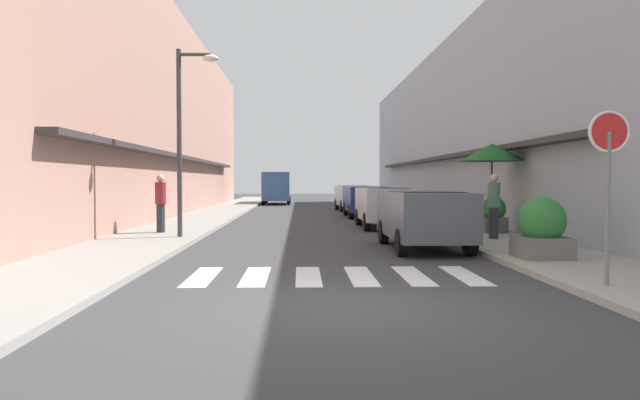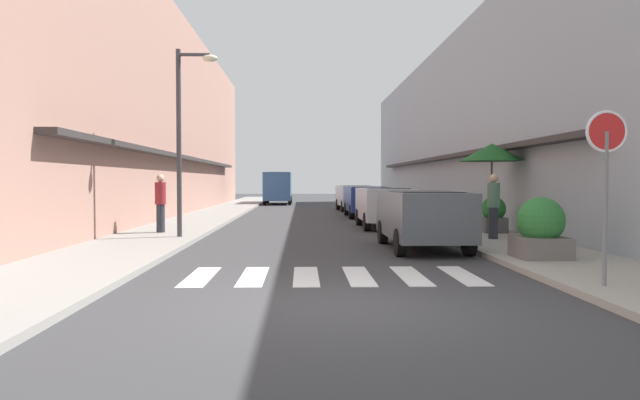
{
  "view_description": "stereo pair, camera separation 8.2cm",
  "coord_description": "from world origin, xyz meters",
  "px_view_note": "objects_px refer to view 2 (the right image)",
  "views": [
    {
      "loc": [
        -0.63,
        -7.98,
        1.72
      ],
      "look_at": [
        0.09,
        12.41,
        1.06
      ],
      "focal_mm": 32.66,
      "sensor_mm": 36.0,
      "label": 1
    },
    {
      "loc": [
        -0.55,
        -7.99,
        1.72
      ],
      "look_at": [
        0.09,
        12.41,
        1.06
      ],
      "focal_mm": 32.66,
      "sensor_mm": 36.0,
      "label": 2
    }
  ],
  "objects_px": {
    "planter_midblock": "(493,215)",
    "pedestrian_walking_near": "(493,204)",
    "parked_car_far": "(366,198)",
    "cafe_umbrella": "(492,153)",
    "parked_car_mid": "(384,203)",
    "parked_car_distant": "(354,195)",
    "planter_far": "(447,210)",
    "street_lamp": "(185,123)",
    "parked_car_near": "(422,213)",
    "planter_corner": "(541,229)",
    "round_street_sign": "(606,151)",
    "delivery_van": "(278,185)",
    "pedestrian_walking_far": "(160,202)"
  },
  "relations": [
    {
      "from": "planter_corner",
      "to": "planter_far",
      "type": "bearing_deg",
      "value": 86.88
    },
    {
      "from": "planter_corner",
      "to": "planter_midblock",
      "type": "bearing_deg",
      "value": 80.61
    },
    {
      "from": "planter_far",
      "to": "pedestrian_walking_near",
      "type": "distance_m",
      "value": 5.98
    },
    {
      "from": "round_street_sign",
      "to": "planter_corner",
      "type": "xyz_separation_m",
      "value": [
        0.34,
        3.21,
        -1.46
      ]
    },
    {
      "from": "street_lamp",
      "to": "pedestrian_walking_near",
      "type": "xyz_separation_m",
      "value": [
        8.65,
        -0.88,
        -2.32
      ]
    },
    {
      "from": "parked_car_mid",
      "to": "parked_car_far",
      "type": "relative_size",
      "value": 0.93
    },
    {
      "from": "parked_car_far",
      "to": "planter_midblock",
      "type": "xyz_separation_m",
      "value": [
        2.93,
        -9.61,
        -0.24
      ]
    },
    {
      "from": "parked_car_near",
      "to": "parked_car_mid",
      "type": "height_order",
      "value": "same"
    },
    {
      "from": "parked_car_distant",
      "to": "round_street_sign",
      "type": "xyz_separation_m",
      "value": [
        1.61,
        -24.82,
        1.25
      ]
    },
    {
      "from": "parked_car_distant",
      "to": "delivery_van",
      "type": "xyz_separation_m",
      "value": [
        -4.8,
        9.79,
        0.49
      ]
    },
    {
      "from": "parked_car_mid",
      "to": "street_lamp",
      "type": "distance_m",
      "value": 8.11
    },
    {
      "from": "parked_car_distant",
      "to": "pedestrian_walking_near",
      "type": "distance_m",
      "value": 17.75
    },
    {
      "from": "parked_car_near",
      "to": "planter_corner",
      "type": "distance_m",
      "value": 3.21
    },
    {
      "from": "parked_car_distant",
      "to": "round_street_sign",
      "type": "height_order",
      "value": "round_street_sign"
    },
    {
      "from": "planter_midblock",
      "to": "pedestrian_walking_near",
      "type": "height_order",
      "value": "pedestrian_walking_near"
    },
    {
      "from": "planter_far",
      "to": "parked_car_near",
      "type": "bearing_deg",
      "value": -108.58
    },
    {
      "from": "delivery_van",
      "to": "cafe_umbrella",
      "type": "distance_m",
      "value": 26.55
    },
    {
      "from": "parked_car_far",
      "to": "parked_car_mid",
      "type": "bearing_deg",
      "value": -90.0
    },
    {
      "from": "street_lamp",
      "to": "planter_midblock",
      "type": "xyz_separation_m",
      "value": [
        9.3,
        1.05,
        -2.72
      ]
    },
    {
      "from": "parked_car_mid",
      "to": "planter_corner",
      "type": "distance_m",
      "value": 9.46
    },
    {
      "from": "parked_car_near",
      "to": "pedestrian_walking_near",
      "type": "bearing_deg",
      "value": 32.51
    },
    {
      "from": "parked_car_mid",
      "to": "parked_car_distant",
      "type": "distance_m",
      "value": 12.35
    },
    {
      "from": "parked_car_mid",
      "to": "delivery_van",
      "type": "relative_size",
      "value": 0.75
    },
    {
      "from": "parked_car_distant",
      "to": "pedestrian_walking_far",
      "type": "bearing_deg",
      "value": -115.97
    },
    {
      "from": "parked_car_far",
      "to": "cafe_umbrella",
      "type": "height_order",
      "value": "cafe_umbrella"
    },
    {
      "from": "parked_car_near",
      "to": "round_street_sign",
      "type": "xyz_separation_m",
      "value": [
        1.61,
        -5.76,
        1.25
      ]
    },
    {
      "from": "street_lamp",
      "to": "parked_car_near",
      "type": "bearing_deg",
      "value": -20.16
    },
    {
      "from": "parked_car_near",
      "to": "parked_car_far",
      "type": "distance_m",
      "value": 13.0
    },
    {
      "from": "parked_car_distant",
      "to": "planter_midblock",
      "type": "bearing_deg",
      "value": -79.4
    },
    {
      "from": "parked_car_far",
      "to": "pedestrian_walking_far",
      "type": "height_order",
      "value": "pedestrian_walking_far"
    },
    {
      "from": "parked_car_near",
      "to": "parked_car_far",
      "type": "relative_size",
      "value": 0.94
    },
    {
      "from": "planter_midblock",
      "to": "parked_car_mid",
      "type": "bearing_deg",
      "value": 131.39
    },
    {
      "from": "parked_car_mid",
      "to": "pedestrian_walking_near",
      "type": "relative_size",
      "value": 2.27
    },
    {
      "from": "parked_car_near",
      "to": "delivery_van",
      "type": "height_order",
      "value": "delivery_van"
    },
    {
      "from": "parked_car_distant",
      "to": "pedestrian_walking_near",
      "type": "relative_size",
      "value": 2.26
    },
    {
      "from": "parked_car_far",
      "to": "planter_corner",
      "type": "height_order",
      "value": "parked_car_far"
    },
    {
      "from": "planter_corner",
      "to": "delivery_van",
      "type": "bearing_deg",
      "value": 102.14
    },
    {
      "from": "planter_corner",
      "to": "planter_midblock",
      "type": "xyz_separation_m",
      "value": [
        0.98,
        5.93,
        -0.04
      ]
    },
    {
      "from": "street_lamp",
      "to": "planter_corner",
      "type": "distance_m",
      "value": 10.01
    },
    {
      "from": "delivery_van",
      "to": "planter_midblock",
      "type": "height_order",
      "value": "delivery_van"
    },
    {
      "from": "parked_car_distant",
      "to": "planter_midblock",
      "type": "distance_m",
      "value": 15.95
    },
    {
      "from": "round_street_sign",
      "to": "planter_corner",
      "type": "relative_size",
      "value": 2.11
    },
    {
      "from": "parked_car_distant",
      "to": "planter_corner",
      "type": "bearing_deg",
      "value": -84.84
    },
    {
      "from": "parked_car_near",
      "to": "planter_corner",
      "type": "bearing_deg",
      "value": -52.54
    },
    {
      "from": "planter_far",
      "to": "pedestrian_walking_near",
      "type": "height_order",
      "value": "pedestrian_walking_near"
    },
    {
      "from": "planter_midblock",
      "to": "planter_far",
      "type": "xyz_separation_m",
      "value": [
        -0.44,
        4.03,
        -0.04
      ]
    },
    {
      "from": "parked_car_far",
      "to": "cafe_umbrella",
      "type": "xyz_separation_m",
      "value": [
        2.89,
        -9.52,
        1.68
      ]
    },
    {
      "from": "street_lamp",
      "to": "planter_far",
      "type": "distance_m",
      "value": 10.58
    },
    {
      "from": "round_street_sign",
      "to": "street_lamp",
      "type": "xyz_separation_m",
      "value": [
        -7.97,
        8.09,
        1.22
      ]
    },
    {
      "from": "pedestrian_walking_near",
      "to": "parked_car_near",
      "type": "bearing_deg",
      "value": 151.56
    }
  ]
}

